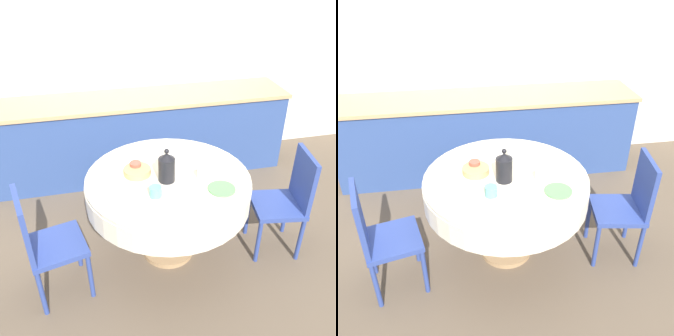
# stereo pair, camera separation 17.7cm
# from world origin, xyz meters

# --- Properties ---
(ground_plane) EXTENTS (12.00, 12.00, 0.00)m
(ground_plane) POSITION_xyz_m (0.00, 0.00, 0.00)
(ground_plane) COLOR brown
(wall_back) EXTENTS (7.00, 0.05, 2.60)m
(wall_back) POSITION_xyz_m (0.00, 1.72, 1.30)
(wall_back) COLOR silver
(wall_back) RESTS_ON ground_plane
(kitchen_counter) EXTENTS (3.24, 0.64, 0.91)m
(kitchen_counter) POSITION_xyz_m (0.00, 1.38, 0.45)
(kitchen_counter) COLOR #2D4784
(kitchen_counter) RESTS_ON ground_plane
(dining_table) EXTENTS (1.29, 1.29, 0.78)m
(dining_table) POSITION_xyz_m (0.00, 0.00, 0.65)
(dining_table) COLOR tan
(dining_table) RESTS_ON ground_plane
(chair_left) EXTENTS (0.46, 0.46, 0.93)m
(chair_left) POSITION_xyz_m (0.98, -0.15, 0.52)
(chair_left) COLOR #2D428E
(chair_left) RESTS_ON ground_plane
(chair_right) EXTENTS (0.48, 0.48, 0.93)m
(chair_right) POSITION_xyz_m (-0.96, -0.23, 0.52)
(chair_right) COLOR #2D428E
(chair_right) RESTS_ON ground_plane
(plate_near_left) EXTENTS (0.20, 0.20, 0.01)m
(plate_near_left) POSITION_xyz_m (-0.33, -0.28, 0.78)
(plate_near_left) COLOR white
(plate_near_left) RESTS_ON dining_table
(cup_near_left) EXTENTS (0.09, 0.09, 0.08)m
(cup_near_left) POSITION_xyz_m (-0.14, -0.23, 0.82)
(cup_near_left) COLOR #5BA39E
(cup_near_left) RESTS_ON dining_table
(plate_near_right) EXTENTS (0.20, 0.20, 0.01)m
(plate_near_right) POSITION_xyz_m (0.35, -0.26, 0.78)
(plate_near_right) COLOR #5BA85B
(plate_near_right) RESTS_ON dining_table
(cup_near_right) EXTENTS (0.09, 0.09, 0.08)m
(cup_near_right) POSITION_xyz_m (0.26, -0.08, 0.82)
(cup_near_right) COLOR white
(cup_near_right) RESTS_ON dining_table
(plate_far_left) EXTENTS (0.20, 0.20, 0.01)m
(plate_far_left) POSITION_xyz_m (-0.29, 0.32, 0.78)
(plate_far_left) COLOR white
(plate_far_left) RESTS_ON dining_table
(cup_far_left) EXTENTS (0.09, 0.09, 0.08)m
(cup_far_left) POSITION_xyz_m (-0.23, 0.14, 0.82)
(cup_far_left) COLOR #CC4C3D
(cup_far_left) RESTS_ON dining_table
(plate_far_right) EXTENTS (0.20, 0.20, 0.01)m
(plate_far_right) POSITION_xyz_m (0.26, 0.34, 0.78)
(plate_far_right) COLOR white
(plate_far_right) RESTS_ON dining_table
(cup_far_right) EXTENTS (0.09, 0.09, 0.08)m
(cup_far_right) POSITION_xyz_m (0.09, 0.25, 0.82)
(cup_far_right) COLOR white
(cup_far_right) RESTS_ON dining_table
(coffee_carafe) EXTENTS (0.13, 0.13, 0.27)m
(coffee_carafe) POSITION_xyz_m (-0.02, -0.04, 0.89)
(coffee_carafe) COLOR black
(coffee_carafe) RESTS_ON dining_table
(bread_basket) EXTENTS (0.21, 0.21, 0.05)m
(bread_basket) POSITION_xyz_m (-0.22, 0.09, 0.80)
(bread_basket) COLOR tan
(bread_basket) RESTS_ON dining_table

